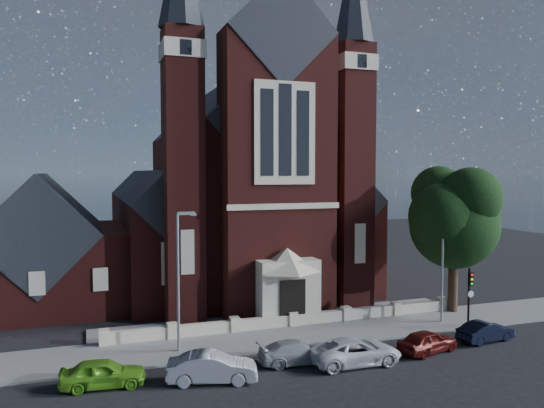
{
  "coord_description": "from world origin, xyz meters",
  "views": [
    {
      "loc": [
        -12.9,
        -25.85,
        10.32
      ],
      "look_at": [
        0.5,
        12.0,
        7.92
      ],
      "focal_mm": 35.0,
      "sensor_mm": 36.0,
      "label": 1
    }
  ],
  "objects_px": {
    "car_lime_van": "(103,373)",
    "car_navy": "(486,331)",
    "street_lamp_right": "(444,256)",
    "car_dark_red": "(427,341)",
    "street_lamp_left": "(180,273)",
    "church": "(229,195)",
    "car_silver_a": "(212,367)",
    "traffic_signal": "(470,289)",
    "car_silver_b": "(297,352)",
    "car_white_suv": "(355,351)",
    "parish_hall": "(43,255)",
    "street_tree": "(458,219)"
  },
  "relations": [
    {
      "from": "car_lime_van",
      "to": "car_navy",
      "type": "bearing_deg",
      "value": -86.06
    },
    {
      "from": "street_lamp_right",
      "to": "car_dark_red",
      "type": "relative_size",
      "value": 2.1
    },
    {
      "from": "street_lamp_left",
      "to": "car_dark_red",
      "type": "height_order",
      "value": "street_lamp_left"
    },
    {
      "from": "car_lime_van",
      "to": "car_dark_red",
      "type": "distance_m",
      "value": 17.73
    },
    {
      "from": "church",
      "to": "car_silver_a",
      "type": "xyz_separation_m",
      "value": [
        -7.16,
        -23.75,
        -7.46
      ]
    },
    {
      "from": "street_lamp_right",
      "to": "traffic_signal",
      "type": "xyz_separation_m",
      "value": [
        0.91,
        -1.57,
        -2.02
      ]
    },
    {
      "from": "car_silver_b",
      "to": "car_white_suv",
      "type": "relative_size",
      "value": 0.84
    },
    {
      "from": "traffic_signal",
      "to": "car_navy",
      "type": "relative_size",
      "value": 1.07
    },
    {
      "from": "parish_hall",
      "to": "street_lamp_left",
      "type": "bearing_deg",
      "value": -59.98
    },
    {
      "from": "car_silver_a",
      "to": "parish_hall",
      "type": "bearing_deg",
      "value": 40.07
    },
    {
      "from": "street_lamp_right",
      "to": "traffic_signal",
      "type": "height_order",
      "value": "street_lamp_right"
    },
    {
      "from": "parish_hall",
      "to": "car_lime_van",
      "type": "relative_size",
      "value": 3.04
    },
    {
      "from": "street_tree",
      "to": "car_dark_red",
      "type": "relative_size",
      "value": 2.78
    },
    {
      "from": "street_lamp_left",
      "to": "car_white_suv",
      "type": "height_order",
      "value": "street_lamp_left"
    },
    {
      "from": "car_navy",
      "to": "car_dark_red",
      "type": "bearing_deg",
      "value": 89.77
    },
    {
      "from": "car_silver_a",
      "to": "car_navy",
      "type": "distance_m",
      "value": 17.2
    },
    {
      "from": "car_silver_b",
      "to": "car_dark_red",
      "type": "bearing_deg",
      "value": -93.93
    },
    {
      "from": "church",
      "to": "traffic_signal",
      "type": "bearing_deg",
      "value": -61.8
    },
    {
      "from": "street_lamp_right",
      "to": "car_dark_red",
      "type": "distance_m",
      "value": 7.72
    },
    {
      "from": "street_lamp_right",
      "to": "car_dark_red",
      "type": "xyz_separation_m",
      "value": [
        -4.65,
        -4.74,
        -3.94
      ]
    },
    {
      "from": "parish_hall",
      "to": "car_dark_red",
      "type": "bearing_deg",
      "value": -41.15
    },
    {
      "from": "parish_hall",
      "to": "car_silver_a",
      "type": "height_order",
      "value": "parish_hall"
    },
    {
      "from": "street_lamp_right",
      "to": "car_navy",
      "type": "xyz_separation_m",
      "value": [
        -0.05,
        -4.22,
        -3.98
      ]
    },
    {
      "from": "parish_hall",
      "to": "car_lime_van",
      "type": "xyz_separation_m",
      "value": [
        3.75,
        -17.66,
        -3.33
      ]
    },
    {
      "from": "street_lamp_right",
      "to": "car_silver_a",
      "type": "xyz_separation_m",
      "value": [
        -17.25,
        -4.8,
        -3.87
      ]
    },
    {
      "from": "parish_hall",
      "to": "traffic_signal",
      "type": "relative_size",
      "value": 3.05
    },
    {
      "from": "parish_hall",
      "to": "traffic_signal",
      "type": "distance_m",
      "value": 31.2
    },
    {
      "from": "car_lime_van",
      "to": "car_silver_a",
      "type": "bearing_deg",
      "value": -97.3
    },
    {
      "from": "car_silver_a",
      "to": "car_dark_red",
      "type": "relative_size",
      "value": 1.15
    },
    {
      "from": "car_lime_van",
      "to": "traffic_signal",
      "type": "bearing_deg",
      "value": -79.5
    },
    {
      "from": "car_lime_van",
      "to": "car_navy",
      "type": "xyz_separation_m",
      "value": [
        22.29,
        -0.56,
        -0.07
      ]
    },
    {
      "from": "street_tree",
      "to": "street_lamp_left",
      "type": "height_order",
      "value": "street_tree"
    },
    {
      "from": "street_tree",
      "to": "car_silver_b",
      "type": "bearing_deg",
      "value": -159.65
    },
    {
      "from": "car_silver_b",
      "to": "car_lime_van",
      "type": "bearing_deg",
      "value": 92.16
    },
    {
      "from": "parish_hall",
      "to": "traffic_signal",
      "type": "height_order",
      "value": "parish_hall"
    },
    {
      "from": "parish_hall",
      "to": "car_silver_a",
      "type": "xyz_separation_m",
      "value": [
        8.84,
        -18.8,
        -3.28
      ]
    },
    {
      "from": "street_tree",
      "to": "car_white_suv",
      "type": "bearing_deg",
      "value": -150.81
    },
    {
      "from": "street_lamp_left",
      "to": "car_white_suv",
      "type": "distance_m",
      "value": 10.65
    },
    {
      "from": "street_lamp_right",
      "to": "car_white_suv",
      "type": "distance_m",
      "value": 11.34
    },
    {
      "from": "street_tree",
      "to": "traffic_signal",
      "type": "height_order",
      "value": "street_tree"
    },
    {
      "from": "car_silver_a",
      "to": "car_dark_red",
      "type": "distance_m",
      "value": 12.6
    },
    {
      "from": "car_navy",
      "to": "parish_hall",
      "type": "bearing_deg",
      "value": 48.33
    },
    {
      "from": "church",
      "to": "car_navy",
      "type": "xyz_separation_m",
      "value": [
        10.04,
        -23.16,
        -7.57
      ]
    },
    {
      "from": "street_lamp_left",
      "to": "car_lime_van",
      "type": "distance_m",
      "value": 6.9
    },
    {
      "from": "car_silver_a",
      "to": "car_navy",
      "type": "height_order",
      "value": "car_silver_a"
    },
    {
      "from": "street_lamp_left",
      "to": "car_white_suv",
      "type": "bearing_deg",
      "value": -30.01
    },
    {
      "from": "car_silver_b",
      "to": "car_silver_a",
      "type": "bearing_deg",
      "value": 104.56
    },
    {
      "from": "church",
      "to": "street_tree",
      "type": "height_order",
      "value": "church"
    },
    {
      "from": "church",
      "to": "street_lamp_right",
      "type": "bearing_deg",
      "value": -61.96
    },
    {
      "from": "street_lamp_left",
      "to": "traffic_signal",
      "type": "xyz_separation_m",
      "value": [
        18.91,
        -1.57,
        -2.02
      ]
    }
  ]
}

